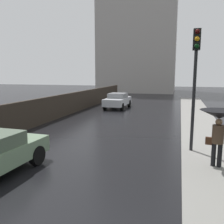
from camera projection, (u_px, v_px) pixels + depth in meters
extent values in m
cylinder|color=black|center=(37.00, 155.00, 8.11)|extent=(0.25, 0.67, 0.66)
cylinder|color=black|center=(1.00, 151.00, 8.58)|extent=(0.25, 0.67, 0.66)
cube|color=#B2B5BA|center=(118.00, 101.00, 21.64)|extent=(1.75, 4.03, 0.62)
cube|color=gray|center=(118.00, 95.00, 21.63)|extent=(1.50, 1.84, 0.42)
cylinder|color=black|center=(122.00, 107.00, 20.23)|extent=(0.23, 0.63, 0.62)
cylinder|color=black|center=(105.00, 106.00, 20.67)|extent=(0.23, 0.63, 0.62)
cylinder|color=black|center=(129.00, 103.00, 22.71)|extent=(0.23, 0.63, 0.62)
cylinder|color=black|center=(114.00, 103.00, 23.16)|extent=(0.23, 0.63, 0.62)
cylinder|color=black|center=(220.00, 155.00, 7.56)|extent=(0.14, 0.14, 0.76)
cylinder|color=black|center=(213.00, 154.00, 7.64)|extent=(0.14, 0.14, 0.76)
cylinder|color=#4C3828|center=(218.00, 134.00, 7.49)|extent=(0.36, 0.36, 0.59)
sphere|color=#8C6647|center=(219.00, 122.00, 7.43)|extent=(0.21, 0.21, 0.21)
cube|color=#3F2314|center=(209.00, 141.00, 7.64)|extent=(0.21, 0.13, 0.24)
cylinder|color=#4C4C51|center=(219.00, 123.00, 7.44)|extent=(0.02, 0.02, 0.82)
cone|color=black|center=(219.00, 114.00, 7.39)|extent=(1.17, 1.17, 0.26)
cylinder|color=black|center=(193.00, 102.00, 8.98)|extent=(0.12, 0.12, 3.78)
cube|color=black|center=(197.00, 39.00, 8.62)|extent=(0.26, 0.26, 0.75)
sphere|color=#360503|center=(198.00, 31.00, 8.42)|extent=(0.17, 0.17, 0.17)
sphere|color=orange|center=(197.00, 39.00, 8.46)|extent=(0.17, 0.17, 0.17)
sphere|color=black|center=(197.00, 46.00, 8.50)|extent=(0.17, 0.17, 0.17)
cube|color=#9E9993|center=(140.00, 22.00, 41.45)|extent=(12.64, 11.71, 24.11)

